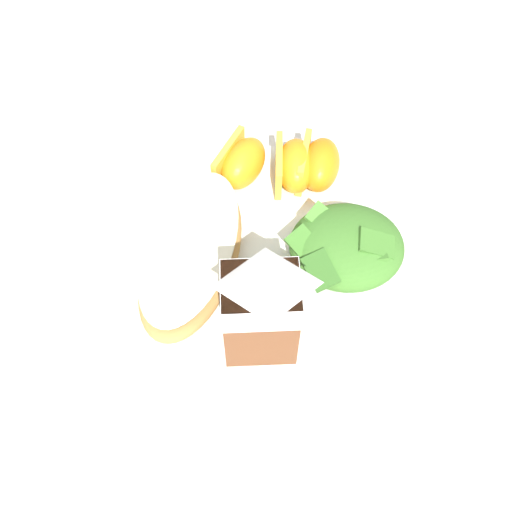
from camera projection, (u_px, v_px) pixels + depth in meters
The scene contains 8 objects.
ground at pixel (256, 272), 0.55m from camera, with size 3.00×3.00×0.00m, color beige.
white_plate at pixel (256, 267), 0.54m from camera, with size 0.28×0.28×0.02m, color white.
cheesy_pizza_bread at pixel (191, 257), 0.52m from camera, with size 0.12×0.18×0.04m.
green_salad_pile at pixel (346, 245), 0.52m from camera, with size 0.11×0.10×0.04m.
milk_carton at pixel (267, 306), 0.44m from camera, with size 0.06×0.04×0.11m.
orange_wedge_front at pixel (319, 164), 0.57m from camera, with size 0.05×0.07×0.04m.
orange_wedge_middle at pixel (294, 166), 0.57m from camera, with size 0.04×0.06×0.04m.
orange_wedge_rear at pixel (242, 163), 0.57m from camera, with size 0.06×0.07×0.04m.
Camera 1 is at (0.01, 0.29, 0.47)m, focal length 42.22 mm.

